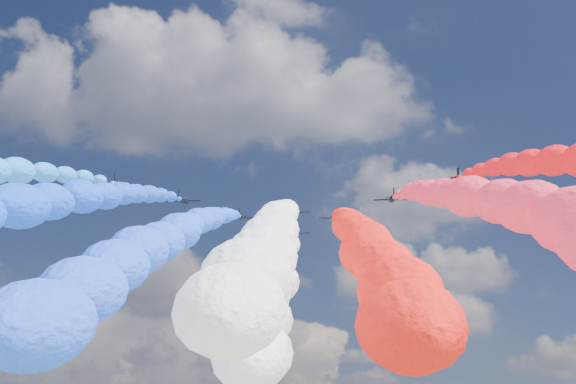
# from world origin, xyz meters

# --- Properties ---
(jet_0) EXTENTS (9.10, 12.13, 5.55)m
(jet_0) POSITION_xyz_m (-35.81, -6.58, 111.77)
(jet_0) COLOR black
(jet_1) EXTENTS (9.07, 12.11, 5.55)m
(jet_1) POSITION_xyz_m (-23.76, 3.25, 111.77)
(jet_1) COLOR black
(trail_1) EXTENTS (6.49, 126.02, 53.22)m
(trail_1) POSITION_xyz_m (-23.76, -61.20, 87.09)
(trail_1) COLOR blue
(jet_2) EXTENTS (9.04, 12.09, 5.55)m
(jet_2) POSITION_xyz_m (-11.89, 15.63, 111.77)
(jet_2) COLOR black
(trail_2) EXTENTS (6.49, 126.02, 53.22)m
(trail_2) POSITION_xyz_m (-11.89, -48.82, 87.09)
(trail_2) COLOR blue
(jet_3) EXTENTS (9.14, 12.16, 5.55)m
(jet_3) POSITION_xyz_m (1.02, 12.04, 111.77)
(jet_3) COLOR black
(trail_3) EXTENTS (6.49, 126.02, 53.22)m
(trail_3) POSITION_xyz_m (1.02, -52.41, 87.09)
(trail_3) COLOR white
(jet_4) EXTENTS (9.24, 12.23, 5.55)m
(jet_4) POSITION_xyz_m (0.54, 28.70, 111.77)
(jet_4) COLOR black
(trail_4) EXTENTS (6.49, 126.02, 53.22)m
(trail_4) POSITION_xyz_m (0.54, -35.76, 87.09)
(trail_4) COLOR white
(jet_5) EXTENTS (8.62, 11.79, 5.55)m
(jet_5) POSITION_xyz_m (11.35, 16.59, 111.77)
(jet_5) COLOR black
(trail_5) EXTENTS (6.49, 126.02, 53.22)m
(trail_5) POSITION_xyz_m (11.35, -47.87, 87.09)
(trail_5) COLOR red
(jet_6) EXTENTS (8.99, 12.06, 5.55)m
(jet_6) POSITION_xyz_m (23.60, 3.80, 111.77)
(jet_6) COLOR black
(trail_6) EXTENTS (6.49, 126.02, 53.22)m
(trail_6) POSITION_xyz_m (23.60, -60.65, 87.09)
(trail_6) COLOR #F62B46
(jet_7) EXTENTS (8.58, 11.76, 5.55)m
(jet_7) POSITION_xyz_m (35.47, -7.36, 111.77)
(jet_7) COLOR black
(trail_7) EXTENTS (6.49, 126.02, 53.22)m
(trail_7) POSITION_xyz_m (35.47, -71.82, 87.09)
(trail_7) COLOR red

